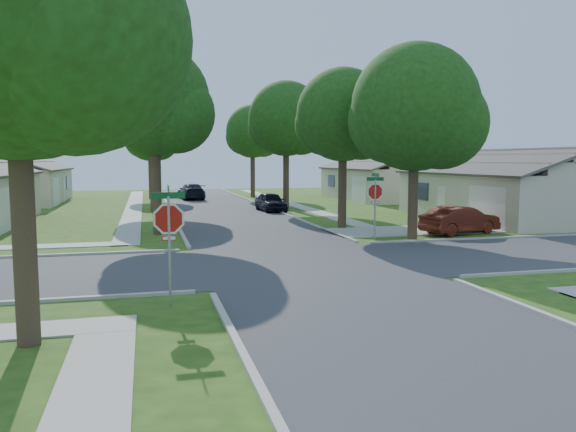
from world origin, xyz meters
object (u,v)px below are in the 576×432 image
(car_curb_west, at_px, (191,191))
(stop_sign_ne, at_px, (375,194))
(car_driveway, at_px, (460,220))
(tree_e_far, at_px, (253,134))
(house_ne_near, at_px, (507,194))
(tree_ne_corner, at_px, (416,114))
(tree_e_mid, at_px, (287,122))
(house_ne_far, at_px, (384,182))
(car_curb_east, at_px, (271,202))
(tree_w_mid, at_px, (152,116))
(stop_sign_sw, at_px, (169,224))
(tree_sw_corner, at_px, (17,13))
(tree_w_near, at_px, (156,106))
(tree_e_near, at_px, (344,119))
(tree_w_far, at_px, (151,138))
(house_nw_far, at_px, (11,185))

(car_curb_west, bearing_deg, stop_sign_ne, 98.09)
(car_driveway, bearing_deg, tree_e_far, -6.03)
(car_curb_west, bearing_deg, car_driveway, 107.67)
(house_ne_near, bearing_deg, tree_ne_corner, -144.82)
(tree_e_mid, xyz_separation_m, tree_ne_corner, (1.60, -16.80, -0.66))
(tree_ne_corner, bearing_deg, house_ne_far, 68.77)
(tree_ne_corner, distance_m, house_ne_near, 12.47)
(car_curb_east, bearing_deg, house_ne_far, 33.05)
(tree_w_mid, relative_size, car_driveway, 2.32)
(stop_sign_sw, bearing_deg, car_curb_west, 84.63)
(tree_sw_corner, bearing_deg, stop_sign_ne, 43.94)
(tree_e_far, distance_m, car_curb_west, 8.08)
(tree_e_mid, height_order, tree_sw_corner, tree_sw_corner)
(tree_w_near, distance_m, tree_ne_corner, 12.02)
(tree_e_near, distance_m, tree_w_far, 26.71)
(tree_w_mid, height_order, house_ne_far, tree_w_mid)
(stop_sign_ne, xyz_separation_m, tree_ne_corner, (1.66, -0.49, 3.56))
(stop_sign_sw, distance_m, house_nw_far, 38.40)
(tree_w_far, xyz_separation_m, car_driveway, (14.13, -28.51, -4.83))
(car_curb_east, xyz_separation_m, car_curb_west, (-4.40, 13.17, 0.05))
(tree_e_near, xyz_separation_m, tree_e_far, (0.00, 25.00, 0.34))
(tree_e_far, relative_size, car_curb_west, 1.78)
(tree_w_near, height_order, car_driveway, tree_w_near)
(tree_e_far, bearing_deg, tree_w_far, -180.00)
(tree_w_far, height_order, house_ne_far, tree_w_far)
(tree_e_far, relative_size, car_curb_east, 2.25)
(tree_e_near, xyz_separation_m, house_ne_far, (11.24, 19.99, -4.13))
(stop_sign_ne, bearing_deg, car_curb_west, 101.95)
(tree_e_mid, bearing_deg, car_curb_east, -134.07)
(tree_sw_corner, distance_m, car_driveway, 21.76)
(tree_e_mid, height_order, tree_w_far, tree_e_mid)
(stop_sign_ne, distance_m, tree_e_far, 29.57)
(tree_w_far, bearing_deg, tree_e_far, 0.00)
(stop_sign_sw, distance_m, tree_e_mid, 27.71)
(tree_w_mid, bearing_deg, house_ne_far, 21.17)
(stop_sign_ne, bearing_deg, stop_sign_sw, -135.00)
(tree_e_far, height_order, tree_w_mid, tree_w_mid)
(stop_sign_ne, height_order, tree_sw_corner, tree_sw_corner)
(stop_sign_ne, height_order, house_ne_near, house_ne_near)
(tree_e_far, relative_size, tree_w_mid, 0.91)
(tree_e_mid, xyz_separation_m, tree_w_far, (-9.41, 13.00, -0.75))
(tree_e_far, bearing_deg, house_ne_near, -63.97)
(tree_e_near, height_order, tree_w_near, tree_w_near)
(tree_ne_corner, relative_size, car_curb_west, 1.77)
(tree_w_far, xyz_separation_m, car_curb_east, (7.85, -14.61, -4.84))
(house_nw_far, xyz_separation_m, car_curb_east, (19.19, -12.60, -0.85))
(stop_sign_sw, distance_m, tree_sw_corner, 5.54)
(tree_ne_corner, height_order, car_curb_west, tree_ne_corner)
(car_driveway, bearing_deg, car_curb_east, 8.87)
(tree_e_near, distance_m, house_nw_far, 31.24)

